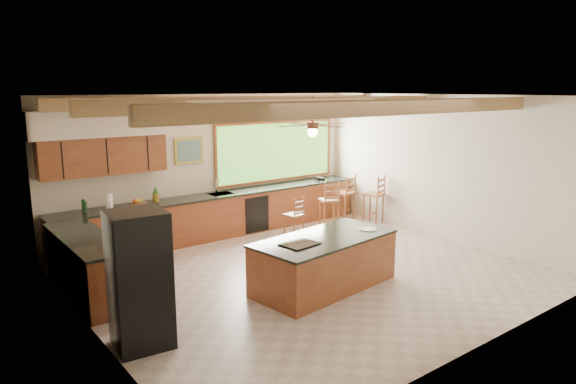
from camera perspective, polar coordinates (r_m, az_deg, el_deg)
ground at (r=8.93m, az=2.21°, el=-8.99°), size 7.20×7.20×0.00m
room_shell at (r=8.83m, az=-1.24°, el=5.56°), size 7.27×6.54×3.02m
counter_run at (r=10.38m, az=-10.24°, el=-3.55°), size 7.12×3.10×1.24m
island at (r=8.23m, az=4.05°, el=-7.77°), size 2.49×1.39×0.85m
refrigerator at (r=6.53m, az=-16.17°, el=-9.35°), size 0.73×0.71×1.70m
bar_stool_a at (r=10.49m, az=0.83°, el=-2.66°), size 0.38×0.38×0.95m
bar_stool_b at (r=11.41m, az=4.81°, el=-1.00°), size 0.53×0.53×1.13m
bar_stool_c at (r=12.18m, az=6.51°, el=-0.17°), size 0.46×0.46×1.15m
bar_stool_d at (r=12.01m, az=9.71°, el=-0.35°), size 0.52×0.52×1.17m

